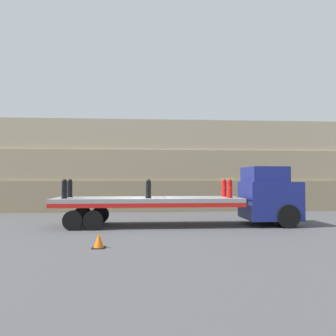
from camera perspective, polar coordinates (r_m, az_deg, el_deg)
name	(u,v)px	position (r m, az deg, el deg)	size (l,w,h in m)	color
ground_plane	(148,226)	(16.32, -3.46, -10.04)	(120.00, 120.00, 0.00)	#474749
rock_cliff	(147,166)	(24.54, -3.63, 0.35)	(60.00, 3.30, 6.56)	gray
truck_cab	(270,195)	(17.36, 17.40, -4.57)	(2.54, 2.62, 2.90)	navy
flatbed_trailer	(138,203)	(16.20, -5.19, -6.03)	(9.05, 2.62, 1.39)	gray
fire_hydrant_black_near_0	(64,189)	(16.05, -17.60, -3.50)	(0.31, 0.48, 0.91)	black
fire_hydrant_black_far_0	(70,188)	(17.13, -16.72, -3.41)	(0.31, 0.48, 0.91)	black
fire_hydrant_black_near_1	(148,189)	(15.60, -3.43, -3.64)	(0.31, 0.48, 0.91)	black
fire_hydrant_black_far_1	(148,188)	(16.71, -3.46, -3.52)	(0.31, 0.48, 0.91)	black
fire_hydrant_red_near_2	(230,189)	(16.13, 10.68, -3.55)	(0.31, 0.48, 0.91)	red
fire_hydrant_red_far_2	(224,188)	(17.20, 9.74, -3.45)	(0.31, 0.48, 0.91)	red
cargo_strap_rear	(148,179)	(16.15, -3.44, -1.90)	(0.05, 2.72, 0.01)	yellow
cargo_strap_middle	(227,179)	(16.66, 10.18, -1.87)	(0.05, 2.72, 0.01)	yellow
traffic_cone	(99,241)	(11.41, -11.97, -12.28)	(0.43, 0.43, 0.50)	black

